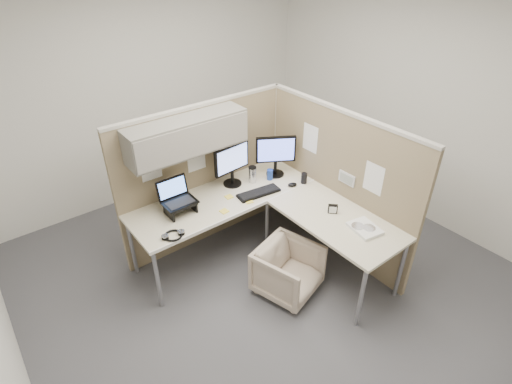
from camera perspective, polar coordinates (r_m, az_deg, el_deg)
ground at (r=4.32m, az=1.02°, el=-11.41°), size 4.50×4.50×0.00m
partition_back at (r=4.14m, az=-8.43°, el=4.84°), size 2.00×0.36×1.63m
partition_right at (r=4.30m, az=11.07°, el=1.39°), size 0.07×2.03×1.63m
desk at (r=4.02m, az=1.37°, el=-2.59°), size 2.00×1.98×0.73m
office_chair at (r=3.97m, az=4.63°, el=-10.82°), size 0.68×0.65×0.57m
monitor_left at (r=4.23m, az=-3.48°, el=4.32°), size 0.44×0.20×0.47m
monitor_right at (r=4.41m, az=2.84°, el=5.62°), size 0.40×0.26×0.47m
laptop_station at (r=3.93m, az=-11.06°, el=-1.22°), size 0.32×0.27×0.33m
keyboard at (r=4.18m, az=0.38°, el=-0.13°), size 0.48×0.21×0.02m
mouse at (r=4.33m, az=5.22°, el=1.06°), size 0.12×0.10×0.04m
travel_mug at (r=4.35m, az=-0.52°, el=2.54°), size 0.09×0.09×0.19m
soda_can_green at (r=4.38m, az=6.88°, el=1.97°), size 0.07×0.07×0.12m
soda_can_silver at (r=4.42m, az=1.99°, el=2.51°), size 0.07×0.07×0.12m
sticky_note_a at (r=3.93m, az=-4.57°, el=-2.74°), size 0.08×0.08×0.01m
sticky_note_c at (r=4.08m, az=-9.23°, el=-1.70°), size 0.10×0.10×0.01m
sticky_note_b at (r=4.06m, az=-1.00°, el=-1.33°), size 0.10×0.10×0.01m
sticky_note_d at (r=4.14m, az=-3.89°, el=-0.68°), size 0.08×0.08×0.01m
headphones at (r=3.68m, az=-11.74°, el=-6.08°), size 0.21×0.20×0.03m
paper_stack at (r=3.82m, az=15.26°, el=-5.02°), size 0.27×0.32×0.03m
desk_clock at (r=3.95m, az=10.90°, el=-2.39°), size 0.09×0.09×0.09m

